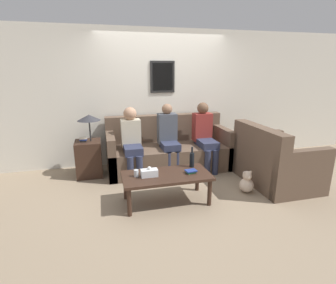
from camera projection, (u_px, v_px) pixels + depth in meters
The scene contains 14 objects.
ground_plane at pixel (176, 178), 4.59m from camera, with size 16.00×16.00×0.00m, color gray.
wall_back at pixel (162, 97), 5.22m from camera, with size 9.00×0.08×2.60m.
couch_main at pixel (168, 151), 5.03m from camera, with size 2.30×0.95×0.98m.
couch_side at pixel (274, 164), 4.34m from camera, with size 0.95×1.29×0.98m.
coffee_table at pixel (166, 178), 3.69m from camera, with size 1.24×0.60×0.43m.
side_table_with_lamp at pixel (89, 154), 4.63m from camera, with size 0.47×0.44×1.10m.
wine_bottle at pixel (192, 159), 3.93m from camera, with size 0.07×0.07×0.31m.
drinking_glass at pixel (136, 173), 3.60m from camera, with size 0.06×0.06×0.10m.
book_stack at pixel (191, 171), 3.73m from camera, with size 0.17×0.13×0.04m.
tissue_box at pixel (149, 173), 3.60m from camera, with size 0.23×0.12×0.15m.
person_left at pixel (132, 139), 4.56m from camera, with size 0.34×0.61×1.21m.
person_middle at pixel (169, 136), 4.76m from camera, with size 0.34×0.58×1.25m.
person_right at pixel (205, 134), 4.92m from camera, with size 0.34×0.66×1.25m.
teddy_bear at pixel (247, 183), 4.06m from camera, with size 0.22×0.22×0.35m.
Camera 1 is at (-1.21, -4.07, 1.87)m, focal length 28.00 mm.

